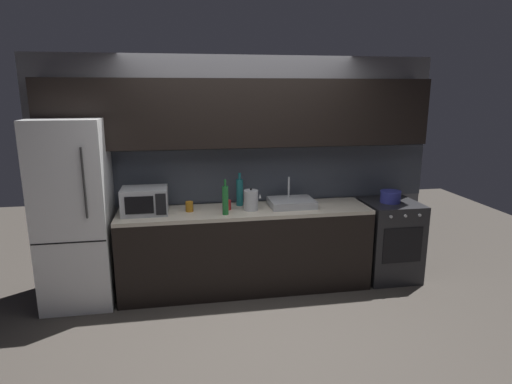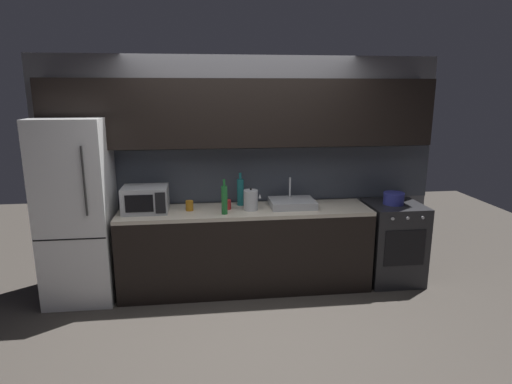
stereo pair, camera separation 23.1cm
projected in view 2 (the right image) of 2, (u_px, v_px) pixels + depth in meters
ground_plane at (256, 331)px, 3.93m from camera, size 10.00×10.00×0.00m
back_wall at (242, 145)px, 4.73m from camera, size 4.41×0.44×2.50m
counter_run at (246, 249)px, 4.70m from camera, size 2.67×0.60×0.90m
refrigerator at (77, 211)px, 4.38m from camera, size 0.68×0.69×1.88m
oven_range at (392, 242)px, 4.90m from camera, size 0.60×0.62×0.90m
microwave at (146, 199)px, 4.46m from camera, size 0.46×0.35×0.27m
sink_basin at (292, 203)px, 4.68m from camera, size 0.48×0.38×0.30m
kettle at (251, 200)px, 4.54m from camera, size 0.19×0.15×0.24m
wine_bottle_teal at (240, 192)px, 4.72m from camera, size 0.07×0.07×0.36m
wine_bottle_green at (224, 200)px, 4.38m from camera, size 0.06×0.06×0.36m
mug_red at (227, 204)px, 4.58m from camera, size 0.09×0.09×0.10m
mug_amber at (189, 206)px, 4.53m from camera, size 0.08×0.08×0.11m
cooking_pot at (394, 198)px, 4.78m from camera, size 0.23×0.23×0.13m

